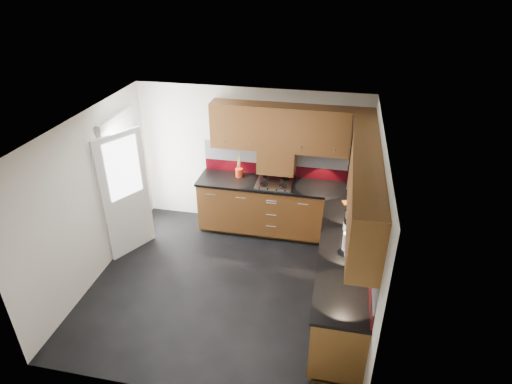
% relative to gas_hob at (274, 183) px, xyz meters
% --- Properties ---
extents(room, '(4.00, 3.80, 2.64)m').
position_rel_gas_hob_xyz_m(room, '(-0.45, -1.47, 0.54)').
color(room, black).
extents(base_cabinets, '(2.70, 3.20, 0.95)m').
position_rel_gas_hob_xyz_m(base_cabinets, '(0.62, -0.75, -0.52)').
color(base_cabinets, '#592B14').
rests_on(base_cabinets, room).
extents(countertop, '(2.72, 3.22, 0.04)m').
position_rel_gas_hob_xyz_m(countertop, '(0.60, -0.77, -0.04)').
color(countertop, black).
rests_on(countertop, base_cabinets).
extents(backsplash, '(2.70, 3.20, 0.54)m').
position_rel_gas_hob_xyz_m(backsplash, '(0.83, -0.54, 0.25)').
color(backsplash, maroon).
rests_on(backsplash, countertop).
extents(upper_cabinets, '(2.50, 3.20, 0.72)m').
position_rel_gas_hob_xyz_m(upper_cabinets, '(0.78, -0.69, 0.88)').
color(upper_cabinets, '#592B14').
rests_on(upper_cabinets, room).
extents(extractor_hood, '(0.60, 0.33, 0.40)m').
position_rel_gas_hob_xyz_m(extractor_hood, '(0.00, 0.17, 0.32)').
color(extractor_hood, '#592B14').
rests_on(extractor_hood, room).
extents(glass_cabinet, '(0.32, 0.80, 0.66)m').
position_rel_gas_hob_xyz_m(glass_cabinet, '(1.26, -0.40, 0.91)').
color(glass_cabinet, black).
rests_on(glass_cabinet, room).
extents(back_door, '(0.42, 1.19, 2.04)m').
position_rel_gas_hob_xyz_m(back_door, '(-2.23, -0.72, 0.08)').
color(back_door, white).
rests_on(back_door, room).
extents(gas_hob, '(0.59, 0.52, 0.05)m').
position_rel_gas_hob_xyz_m(gas_hob, '(0.00, 0.00, 0.00)').
color(gas_hob, silver).
rests_on(gas_hob, countertop).
extents(utensil_pot, '(0.12, 0.12, 0.42)m').
position_rel_gas_hob_xyz_m(utensil_pot, '(-0.62, 0.14, 0.08)').
color(utensil_pot, red).
rests_on(utensil_pot, countertop).
extents(toaster, '(0.31, 0.22, 0.21)m').
position_rel_gas_hob_xyz_m(toaster, '(1.30, 0.12, 0.09)').
color(toaster, silver).
rests_on(toaster, countertop).
extents(food_processor, '(0.19, 0.19, 0.32)m').
position_rel_gas_hob_xyz_m(food_processor, '(1.21, -1.11, 0.13)').
color(food_processor, white).
rests_on(food_processor, countertop).
extents(paper_towel, '(0.14, 0.14, 0.24)m').
position_rel_gas_hob_xyz_m(paper_towel, '(1.17, -1.56, 0.11)').
color(paper_towel, white).
rests_on(paper_towel, countertop).
extents(orange_cloth, '(0.18, 0.16, 0.02)m').
position_rel_gas_hob_xyz_m(orange_cloth, '(1.17, -0.39, -0.01)').
color(orange_cloth, orange).
rests_on(orange_cloth, countertop).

